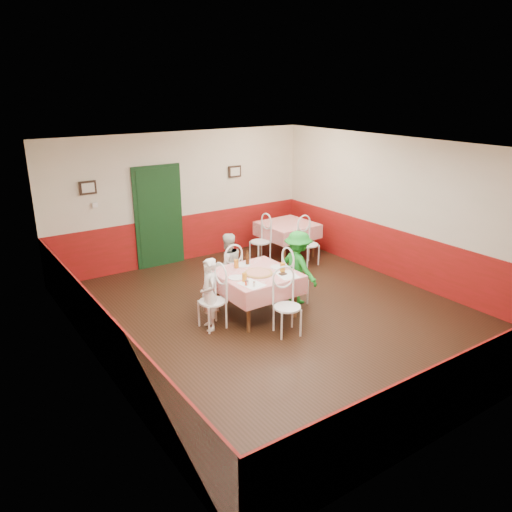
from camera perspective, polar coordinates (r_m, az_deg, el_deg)
floor at (r=8.54m, az=2.62°, el=-6.78°), size 7.00×7.00×0.00m
ceiling at (r=7.74m, az=2.93°, el=12.23°), size 7.00×7.00×0.00m
back_wall at (r=10.94m, az=-8.38°, el=6.61°), size 6.00×0.10×2.80m
front_wall at (r=5.81m, az=24.06°, el=-6.19°), size 6.00×0.10×2.80m
left_wall at (r=6.75m, az=-18.06°, el=-1.99°), size 0.10×7.00×2.80m
right_wall at (r=10.07m, az=16.61°, el=4.94°), size 0.10×7.00×2.80m
wainscot_back at (r=11.15m, az=-8.12°, el=2.08°), size 6.00×0.03×1.00m
wainscot_front at (r=6.23m, az=22.81°, el=-13.68°), size 6.00×0.03×1.00m
wainscot_left at (r=7.12m, az=-17.21°, el=-8.75°), size 0.03×7.00×1.00m
wainscot_right at (r=10.30m, az=16.09°, el=0.07°), size 0.03×7.00×1.00m
door at (r=10.73m, az=-11.05°, el=4.30°), size 0.96×0.06×2.10m
picture_left at (r=10.11m, az=-18.66°, el=7.41°), size 0.32×0.03×0.26m
picture_right at (r=11.42m, az=-2.44°, el=9.62°), size 0.32×0.03×0.26m
thermostat at (r=10.21m, az=-17.92°, el=5.57°), size 0.10×0.03×0.10m
main_table at (r=8.41m, az=-0.00°, el=-4.35°), size 1.23×1.23×0.77m
second_table at (r=11.36m, az=3.58°, el=1.89°), size 1.15×1.15×0.77m
chair_left at (r=7.97m, az=-5.04°, el=-5.22°), size 0.43×0.43×0.90m
chair_right at (r=8.86m, az=4.52°, el=-2.65°), size 0.44×0.44×0.90m
chair_far at (r=9.05m, az=-3.08°, el=-2.15°), size 0.43×0.43×0.90m
chair_near at (r=7.76m, az=3.60°, el=-5.88°), size 0.51×0.51×0.90m
chair_second_a at (r=10.91m, az=0.47°, el=1.62°), size 0.43×0.43×0.90m
chair_second_b at (r=10.78m, az=6.02°, el=1.30°), size 0.43×0.43×0.90m
pizza at (r=8.21m, az=0.29°, el=-1.94°), size 0.47×0.47×0.03m
plate_left at (r=8.04m, az=-2.30°, el=-2.48°), size 0.25×0.25×0.01m
plate_right at (r=8.50m, az=2.52°, el=-1.27°), size 0.25×0.25×0.01m
plate_far at (r=8.59m, az=-1.48°, el=-1.04°), size 0.25×0.25×0.01m
glass_a at (r=7.87m, az=-1.33°, el=-2.47°), size 0.08×0.08×0.14m
glass_b at (r=8.29m, az=3.06°, el=-1.32°), size 0.08×0.08×0.15m
glass_c at (r=8.46m, az=-2.26°, el=-0.89°), size 0.08×0.08×0.14m
beer_bottle at (r=8.57m, az=-0.98°, el=-0.27°), size 0.07×0.07×0.24m
shaker_a at (r=7.72m, az=-0.94°, el=-3.10°), size 0.04×0.04×0.09m
shaker_b at (r=7.68m, az=-0.23°, el=-3.23°), size 0.04×0.04×0.09m
shaker_c at (r=7.73m, az=-1.14°, el=-3.09°), size 0.04×0.04×0.09m
menu_left at (r=7.79m, az=-0.50°, el=-3.24°), size 0.36×0.44×0.00m
menu_right at (r=8.18m, az=3.57°, el=-2.17°), size 0.37×0.45×0.00m
wallet at (r=8.19m, az=3.08°, el=-2.05°), size 0.11×0.09×0.02m
diner_left at (r=7.89m, az=-5.39°, el=-4.38°), size 0.36×0.48×1.18m
diner_far at (r=9.03m, az=-3.26°, el=-1.12°), size 0.65×0.53×1.22m
diner_right at (r=8.82m, az=4.81°, el=-1.31°), size 0.56×0.89×1.32m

